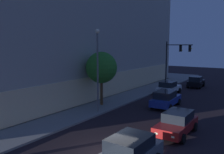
{
  "coord_description": "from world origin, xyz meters",
  "views": [
    {
      "loc": [
        -10.5,
        -7.31,
        6.22
      ],
      "look_at": [
        8.36,
        5.39,
        3.2
      ],
      "focal_mm": 38.65,
      "sensor_mm": 36.0,
      "label": 1
    }
  ],
  "objects_px": {
    "traffic_light_far_corner": "(176,56)",
    "car_red": "(177,123)",
    "modern_building": "(37,19)",
    "street_lamp_sidewalk": "(98,60)",
    "sidewalk_tree": "(101,68)",
    "car_black": "(196,82)",
    "car_blue": "(166,99)",
    "car_white": "(169,88)"
  },
  "relations": [
    {
      "from": "car_blue",
      "to": "car_red",
      "type": "bearing_deg",
      "value": -152.63
    },
    {
      "from": "sidewalk_tree",
      "to": "car_red",
      "type": "bearing_deg",
      "value": -110.27
    },
    {
      "from": "car_red",
      "to": "car_black",
      "type": "bearing_deg",
      "value": 11.31
    },
    {
      "from": "car_black",
      "to": "street_lamp_sidewalk",
      "type": "bearing_deg",
      "value": 168.94
    },
    {
      "from": "car_red",
      "to": "traffic_light_far_corner",
      "type": "bearing_deg",
      "value": 19.94
    },
    {
      "from": "traffic_light_far_corner",
      "to": "car_blue",
      "type": "xyz_separation_m",
      "value": [
        -10.99,
        -2.95,
        -3.88
      ]
    },
    {
      "from": "modern_building",
      "to": "car_red",
      "type": "relative_size",
      "value": 8.48
    },
    {
      "from": "car_red",
      "to": "car_black",
      "type": "xyz_separation_m",
      "value": [
        20.18,
        4.04,
        0.04
      ]
    },
    {
      "from": "traffic_light_far_corner",
      "to": "sidewalk_tree",
      "type": "xyz_separation_m",
      "value": [
        -14.32,
        2.64,
        -0.78
      ]
    },
    {
      "from": "modern_building",
      "to": "sidewalk_tree",
      "type": "xyz_separation_m",
      "value": [
        -4.5,
        -15.01,
        -6.04
      ]
    },
    {
      "from": "sidewalk_tree",
      "to": "car_red",
      "type": "relative_size",
      "value": 1.22
    },
    {
      "from": "street_lamp_sidewalk",
      "to": "car_red",
      "type": "xyz_separation_m",
      "value": [
        -1.05,
        -7.77,
        -4.1
      ]
    },
    {
      "from": "car_red",
      "to": "car_white",
      "type": "distance_m",
      "value": 14.35
    },
    {
      "from": "car_red",
      "to": "car_blue",
      "type": "relative_size",
      "value": 0.94
    },
    {
      "from": "traffic_light_far_corner",
      "to": "car_red",
      "type": "relative_size",
      "value": 1.48
    },
    {
      "from": "street_lamp_sidewalk",
      "to": "modern_building",
      "type": "bearing_deg",
      "value": 67.36
    },
    {
      "from": "street_lamp_sidewalk",
      "to": "car_white",
      "type": "bearing_deg",
      "value": -9.99
    },
    {
      "from": "car_black",
      "to": "car_blue",
      "type": "bearing_deg",
      "value": -177.53
    },
    {
      "from": "street_lamp_sidewalk",
      "to": "sidewalk_tree",
      "type": "height_order",
      "value": "street_lamp_sidewalk"
    },
    {
      "from": "car_blue",
      "to": "car_black",
      "type": "height_order",
      "value": "car_blue"
    },
    {
      "from": "traffic_light_far_corner",
      "to": "street_lamp_sidewalk",
      "type": "height_order",
      "value": "street_lamp_sidewalk"
    },
    {
      "from": "sidewalk_tree",
      "to": "car_red",
      "type": "distance_m",
      "value": 10.14
    },
    {
      "from": "modern_building",
      "to": "car_red",
      "type": "distance_m",
      "value": 26.91
    },
    {
      "from": "car_black",
      "to": "car_white",
      "type": "bearing_deg",
      "value": 167.09
    },
    {
      "from": "sidewalk_tree",
      "to": "car_white",
      "type": "distance_m",
      "value": 10.9
    },
    {
      "from": "sidewalk_tree",
      "to": "car_blue",
      "type": "distance_m",
      "value": 7.21
    },
    {
      "from": "sidewalk_tree",
      "to": "car_black",
      "type": "distance_m",
      "value": 17.84
    },
    {
      "from": "modern_building",
      "to": "street_lamp_sidewalk",
      "type": "height_order",
      "value": "modern_building"
    },
    {
      "from": "traffic_light_far_corner",
      "to": "sidewalk_tree",
      "type": "bearing_deg",
      "value": 169.57
    },
    {
      "from": "street_lamp_sidewalk",
      "to": "sidewalk_tree",
      "type": "relative_size",
      "value": 1.39
    },
    {
      "from": "car_red",
      "to": "sidewalk_tree",
      "type": "bearing_deg",
      "value": 69.73
    },
    {
      "from": "modern_building",
      "to": "car_red",
      "type": "bearing_deg",
      "value": -108.05
    },
    {
      "from": "modern_building",
      "to": "sidewalk_tree",
      "type": "distance_m",
      "value": 16.79
    },
    {
      "from": "modern_building",
      "to": "car_blue",
      "type": "distance_m",
      "value": 22.57
    },
    {
      "from": "traffic_light_far_corner",
      "to": "car_blue",
      "type": "height_order",
      "value": "traffic_light_far_corner"
    },
    {
      "from": "car_red",
      "to": "car_black",
      "type": "distance_m",
      "value": 20.58
    },
    {
      "from": "car_blue",
      "to": "car_white",
      "type": "xyz_separation_m",
      "value": [
        6.53,
        2.18,
        -0.04
      ]
    },
    {
      "from": "traffic_light_far_corner",
      "to": "car_red",
      "type": "xyz_separation_m",
      "value": [
        -17.66,
        -6.41,
        -3.93
      ]
    },
    {
      "from": "traffic_light_far_corner",
      "to": "sidewalk_tree",
      "type": "height_order",
      "value": "traffic_light_far_corner"
    },
    {
      "from": "sidewalk_tree",
      "to": "car_red",
      "type": "xyz_separation_m",
      "value": [
        -3.34,
        -9.04,
        -3.16
      ]
    },
    {
      "from": "street_lamp_sidewalk",
      "to": "car_blue",
      "type": "xyz_separation_m",
      "value": [
        5.62,
        -4.32,
        -4.05
      ]
    },
    {
      "from": "street_lamp_sidewalk",
      "to": "car_black",
      "type": "distance_m",
      "value": 19.91
    }
  ]
}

